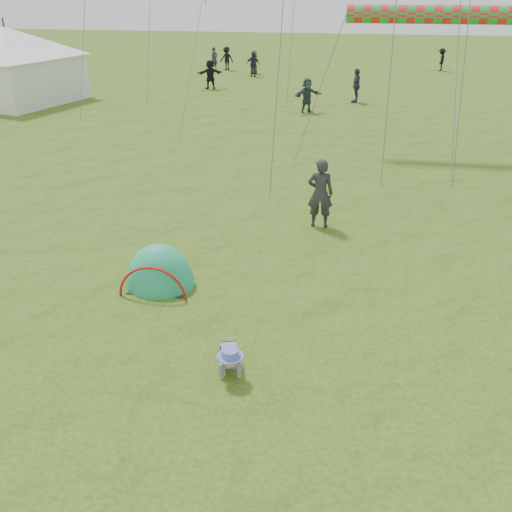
% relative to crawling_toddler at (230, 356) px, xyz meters
% --- Properties ---
extents(ground, '(140.00, 140.00, 0.00)m').
position_rel_crawling_toddler_xyz_m(ground, '(0.92, 0.63, -0.31)').
color(ground, '#2B590C').
extents(crawling_toddler, '(0.76, 0.93, 0.62)m').
position_rel_crawling_toddler_xyz_m(crawling_toddler, '(0.00, 0.00, 0.00)').
color(crawling_toddler, black).
rests_on(crawling_toddler, ground).
extents(popup_tent, '(1.54, 1.29, 1.95)m').
position_rel_crawling_toddler_xyz_m(popup_tent, '(-2.16, 2.70, -0.31)').
color(popup_tent, '#1F976E').
rests_on(popup_tent, ground).
extents(standing_adult, '(0.70, 0.47, 1.88)m').
position_rel_crawling_toddler_xyz_m(standing_adult, '(0.98, 6.69, 0.63)').
color(standing_adult, '#29282C').
rests_on(standing_adult, ground).
extents(event_marquee, '(7.35, 7.35, 4.16)m').
position_rel_crawling_toddler_xyz_m(event_marquee, '(-16.83, 21.48, 1.77)').
color(event_marquee, white).
rests_on(event_marquee, ground).
extents(crowd_person_0, '(0.66, 0.72, 1.66)m').
position_rel_crawling_toddler_xyz_m(crowd_person_0, '(-9.04, 35.30, 0.52)').
color(crowd_person_0, '#2D2D35').
rests_on(crowd_person_0, ground).
extents(crowd_person_2, '(0.98, 0.47, 1.62)m').
position_rel_crawling_toddler_xyz_m(crowd_person_2, '(-5.69, 32.87, 0.50)').
color(crowd_person_2, '#212A38').
rests_on(crowd_person_2, ground).
extents(crowd_person_3, '(0.76, 1.11, 1.58)m').
position_rel_crawling_toddler_xyz_m(crowd_person_3, '(7.46, 38.10, 0.48)').
color(crowd_person_3, black).
rests_on(crowd_person_3, ground).
extents(crowd_person_5, '(1.65, 1.19, 1.72)m').
position_rel_crawling_toddler_xyz_m(crowd_person_5, '(-7.35, 27.43, 0.55)').
color(crowd_person_5, black).
rests_on(crowd_person_5, ground).
extents(crowd_person_8, '(0.56, 1.09, 1.79)m').
position_rel_crawling_toddler_xyz_m(crowd_person_8, '(1.55, 24.60, 0.58)').
color(crowd_person_8, '#2E3D44').
rests_on(crowd_person_8, ground).
extents(crowd_person_9, '(1.18, 0.84, 1.65)m').
position_rel_crawling_toddler_xyz_m(crowd_person_9, '(-8.21, 35.70, 0.51)').
color(crowd_person_9, black).
rests_on(crowd_person_9, ground).
extents(crowd_person_10, '(0.82, 0.93, 1.60)m').
position_rel_crawling_toddler_xyz_m(crowd_person_10, '(-5.86, 34.19, 0.49)').
color(crowd_person_10, '#45392C').
rests_on(crowd_person_10, ground).
extents(crowd_person_11, '(1.54, 1.35, 1.68)m').
position_rel_crawling_toddler_xyz_m(crowd_person_11, '(-0.82, 21.45, 0.53)').
color(crowd_person_11, '#2B3C42').
rests_on(crowd_person_11, ground).
extents(crowd_person_14, '(0.59, 1.06, 1.70)m').
position_rel_crawling_toddler_xyz_m(crowd_person_14, '(-20.18, 25.54, 0.54)').
color(crowd_person_14, '#273946').
rests_on(crowd_person_14, ground).
extents(rainbow_tube_kite, '(6.11, 0.64, 0.64)m').
position_rel_crawling_toddler_xyz_m(rainbow_tube_kite, '(4.15, 15.10, 4.62)').
color(rainbow_tube_kite, red).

